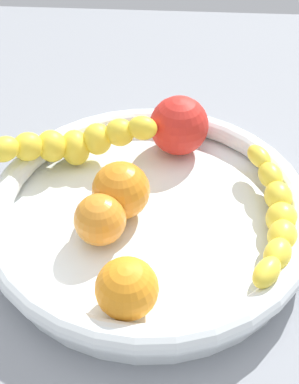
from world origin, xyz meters
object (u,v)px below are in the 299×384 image
banana_draped_right (75,142)px  fruit_bowl (149,210)px  orange_mid_right (127,288)px  banana_draped_left (276,214)px  orange_front (100,220)px  orange_mid_left (121,191)px  tomato_red (179,126)px

banana_draped_right → fruit_bowl: bearing=140.9°
fruit_bowl → orange_mid_right: size_ratio=6.25×
banana_draped_left → orange_front: bearing=7.8°
banana_draped_right → orange_mid_left: (-6.17, 7.51, -0.35)cm
orange_front → orange_mid_left: (-1.64, -3.80, 0.43)cm
orange_mid_left → orange_mid_right: bearing=99.0°
orange_front → orange_mid_right: size_ratio=0.95×
banana_draped_right → orange_mid_right: bearing=112.6°
orange_mid_left → banana_draped_left: bearing=174.9°
orange_front → tomato_red: tomato_red is taller
orange_mid_left → orange_front: bearing=66.7°
orange_front → fruit_bowl: bearing=-139.8°
banana_draped_left → orange_mid_right: size_ratio=3.71×
orange_mid_left → tomato_red: 12.77cm
fruit_bowl → orange_front: orange_front is taller
banana_draped_left → banana_draped_right: banana_draped_right is taller
banana_draped_right → orange_mid_right: 20.94cm
banana_draped_left → orange_mid_left: orange_mid_left is taller
fruit_bowl → tomato_red: bearing=-103.6°
banana_draped_left → banana_draped_right: 23.71cm
banana_draped_right → orange_front: size_ratio=3.58×
orange_front → tomato_red: size_ratio=0.73×
tomato_red → orange_mid_right: bearing=80.6°
orange_front → orange_mid_right: orange_mid_right is taller
banana_draped_left → banana_draped_right: (21.95, -8.91, 1.12)cm
orange_mid_right → tomato_red: (-3.84, -23.23, 0.80)cm
fruit_bowl → orange_mid_left: (2.96, 0.09, 2.72)cm
orange_front → orange_mid_right: bearing=113.6°
banana_draped_right → orange_front: 12.20cm
orange_mid_left → tomato_red: bearing=-116.6°
fruit_bowl → orange_mid_left: bearing=1.8°
orange_front → banana_draped_right: bearing=-68.2°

